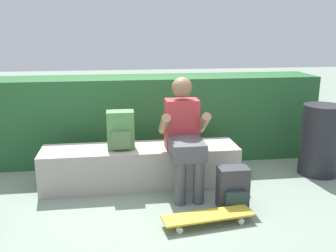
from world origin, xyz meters
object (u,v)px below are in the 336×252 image
object	(u,v)px
backpack_on_ground	(233,189)
trash_bin	(321,140)
backpack_on_bench	(121,131)
person_skater	(184,133)
bench_main	(141,166)
skateboard_near_person	(208,216)

from	to	relation	value
backpack_on_ground	trash_bin	bearing A→B (deg)	29.41
backpack_on_bench	person_skater	bearing A→B (deg)	-18.04
backpack_on_ground	trash_bin	size ratio (longest dim) A/B	0.49
bench_main	backpack_on_ground	bearing A→B (deg)	-39.56
bench_main	backpack_on_bench	size ratio (longest dim) A/B	5.22
skateboard_near_person	trash_bin	bearing A→B (deg)	32.19
bench_main	skateboard_near_person	xyz separation A→B (m)	(0.51, -0.95, -0.14)
person_skater	backpack_on_ground	xyz separation A→B (m)	(0.39, -0.46, -0.43)
bench_main	backpack_on_bench	xyz separation A→B (m)	(-0.20, -0.01, 0.40)
backpack_on_bench	backpack_on_ground	xyz separation A→B (m)	(1.02, -0.67, -0.42)
person_skater	backpack_on_ground	world-z (taller)	person_skater
person_skater	trash_bin	xyz separation A→B (m)	(1.64, 0.25, -0.22)
backpack_on_ground	bench_main	bearing A→B (deg)	140.44
person_skater	skateboard_near_person	size ratio (longest dim) A/B	1.43
skateboard_near_person	backpack_on_ground	distance (m)	0.43
backpack_on_bench	trash_bin	distance (m)	2.29
backpack_on_bench	trash_bin	bearing A→B (deg)	1.01
person_skater	backpack_on_bench	distance (m)	0.67
skateboard_near_person	person_skater	bearing A→B (deg)	96.27
backpack_on_bench	backpack_on_ground	world-z (taller)	backpack_on_bench
person_skater	skateboard_near_person	world-z (taller)	person_skater
bench_main	person_skater	distance (m)	0.64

